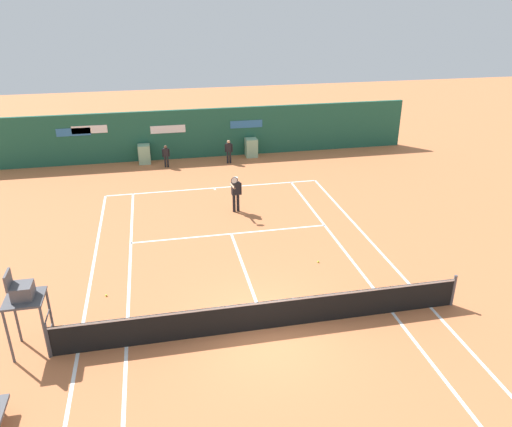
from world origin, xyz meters
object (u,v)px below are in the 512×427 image
object	(u,v)px
ball_kid_centre_post	(229,150)
umpire_chair	(24,298)
ball_kid_right_post	(166,155)
tennis_ball_mid_court	(106,295)
player_on_baseline	(236,191)
tennis_ball_by_sideline	(318,262)

from	to	relation	value
ball_kid_centre_post	umpire_chair	bearing A→B (deg)	72.70
ball_kid_right_post	umpire_chair	bearing A→B (deg)	77.03
ball_kid_right_post	tennis_ball_mid_court	xyz separation A→B (m)	(-2.52, -12.77, -0.69)
player_on_baseline	tennis_ball_mid_court	bearing A→B (deg)	40.30
tennis_ball_by_sideline	tennis_ball_mid_court	distance (m)	7.48
player_on_baseline	tennis_ball_mid_court	distance (m)	7.95
player_on_baseline	ball_kid_right_post	distance (m)	7.45
ball_kid_right_post	ball_kid_centre_post	size ratio (longest dim) A/B	0.93
tennis_ball_mid_court	ball_kid_centre_post	bearing A→B (deg)	64.63
tennis_ball_by_sideline	tennis_ball_mid_court	size ratio (longest dim) A/B	1.00
ball_kid_right_post	tennis_ball_by_sideline	world-z (taller)	ball_kid_right_post
umpire_chair	ball_kid_centre_post	world-z (taller)	umpire_chair
ball_kid_right_post	tennis_ball_by_sideline	xyz separation A→B (m)	(4.93, -12.07, -0.69)
player_on_baseline	ball_kid_right_post	size ratio (longest dim) A/B	1.47
ball_kid_right_post	player_on_baseline	bearing A→B (deg)	114.77
ball_kid_right_post	ball_kid_centre_post	distance (m)	3.54
player_on_baseline	tennis_ball_by_sideline	size ratio (longest dim) A/B	27.26
ball_kid_centre_post	tennis_ball_by_sideline	size ratio (longest dim) A/B	19.94
ball_kid_centre_post	player_on_baseline	bearing A→B (deg)	93.82
ball_kid_centre_post	tennis_ball_mid_court	world-z (taller)	ball_kid_centre_post
player_on_baseline	ball_kid_centre_post	size ratio (longest dim) A/B	1.37
umpire_chair	ball_kid_right_post	xyz separation A→B (m)	(4.29, 15.07, -0.96)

